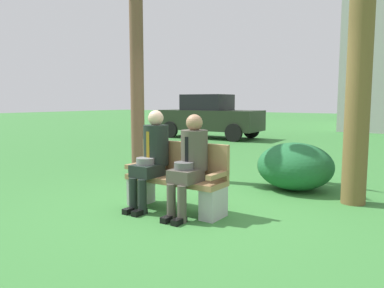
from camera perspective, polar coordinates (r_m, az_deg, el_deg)
ground_plane at (r=5.19m, az=-0.01°, el=-9.70°), size 80.00×80.00×0.00m
park_bench at (r=5.07m, az=-2.24°, el=-5.46°), size 1.39×0.44×0.90m
seated_man_left at (r=5.12m, az=-6.06°, el=-1.55°), size 0.34×0.72×1.32m
seated_man_right at (r=4.74m, az=-0.31°, el=-2.41°), size 0.34×0.72×1.28m
shrub_near_bench at (r=6.42m, az=15.19°, el=-3.24°), size 1.23×1.13×0.77m
parked_car_near at (r=14.78m, az=2.69°, el=4.15°), size 3.96×1.85×1.68m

